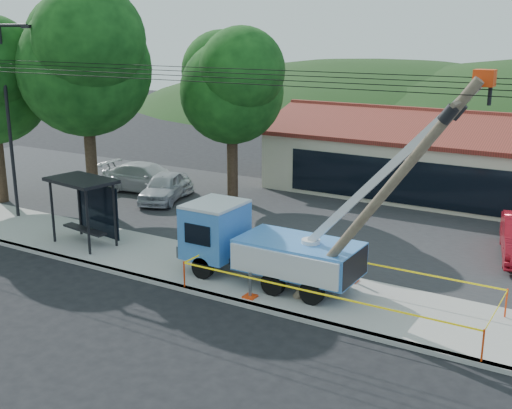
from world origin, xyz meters
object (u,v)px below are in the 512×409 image
object	(u,v)px
leaning_pole	(387,190)
bus_shelter	(86,196)
car_white	(148,193)
utility_truck	(265,244)
car_silver	(165,202)

from	to	relation	value
leaning_pole	bus_shelter	bearing A→B (deg)	177.65
car_white	utility_truck	bearing A→B (deg)	-129.85
utility_truck	leaning_pole	bearing A→B (deg)	-9.13
utility_truck	bus_shelter	distance (m)	8.41
utility_truck	bus_shelter	xyz separation A→B (m)	(-8.38, -0.20, 0.66)
bus_shelter	car_white	distance (m)	9.25
bus_shelter	leaning_pole	bearing A→B (deg)	6.25
utility_truck	leaning_pole	xyz separation A→B (m)	(4.54, -0.73, 2.67)
utility_truck	leaning_pole	distance (m)	5.32
leaning_pole	car_silver	bearing A→B (deg)	152.47
leaning_pole	car_white	distance (m)	19.27
leaning_pole	bus_shelter	size ratio (longest dim) A/B	2.44
bus_shelter	car_white	size ratio (longest dim) A/B	0.58
leaning_pole	car_silver	xyz separation A→B (m)	(-14.65, 7.64, -4.20)
leaning_pole	bus_shelter	distance (m)	13.09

